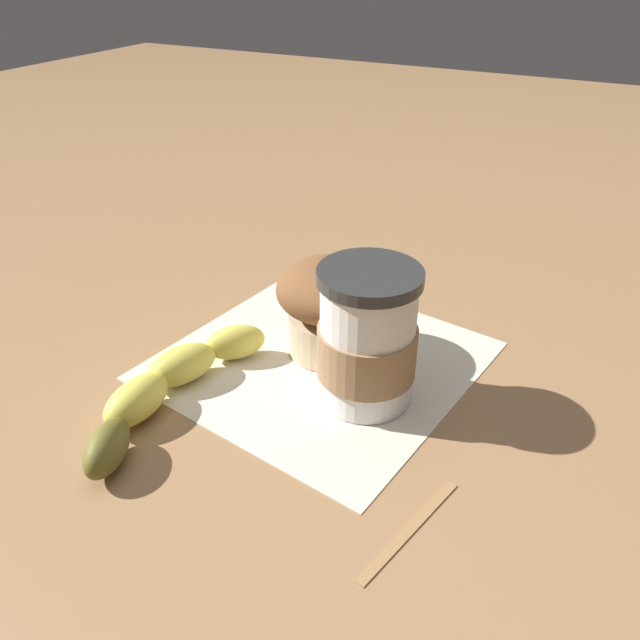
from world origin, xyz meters
The scene contains 6 objects.
ground_plane centered at (0.00, 0.00, 0.00)m, with size 3.00×3.00×0.00m, color #936D47.
paper_napkin centered at (0.00, 0.00, 0.00)m, with size 0.26×0.26×0.00m, color beige.
coffee_cup centered at (-0.06, 0.03, 0.06)m, with size 0.08×0.08×0.12m.
muffin centered at (0.00, -0.02, 0.05)m, with size 0.10×0.10×0.09m.
banana centered at (0.09, 0.11, 0.02)m, with size 0.08×0.22×0.03m.
wooden_stirrer centered at (-0.14, 0.15, 0.00)m, with size 0.11×0.01×0.00m, color #9E7547.
Camera 1 is at (-0.22, 0.42, 0.34)m, focal length 35.00 mm.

